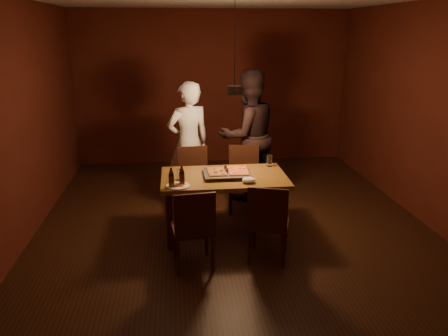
{
  "coord_description": "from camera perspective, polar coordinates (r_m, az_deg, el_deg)",
  "views": [
    {
      "loc": [
        -0.7,
        -5.13,
        2.42
      ],
      "look_at": [
        -0.15,
        -0.19,
        0.85
      ],
      "focal_mm": 35.0,
      "sensor_mm": 36.0,
      "label": 1
    }
  ],
  "objects": [
    {
      "name": "pizza_tray",
      "position": [
        5.25,
        0.36,
        -0.75
      ],
      "size": [
        0.56,
        0.46,
        0.05
      ],
      "primitive_type": "cube",
      "rotation": [
        0.0,
        0.0,
        0.02
      ],
      "color": "silver",
      "rests_on": "dining_table"
    },
    {
      "name": "room_shell",
      "position": [
        5.28,
        1.35,
        6.36
      ],
      "size": [
        6.0,
        6.0,
        6.0
      ],
      "color": "#33180E",
      "rests_on": "ground"
    },
    {
      "name": "pizza_meat",
      "position": [
        5.23,
        -0.95,
        -0.46
      ],
      "size": [
        0.22,
        0.34,
        0.02
      ],
      "primitive_type": "cube",
      "rotation": [
        0.0,
        0.0,
        0.03
      ],
      "color": "maroon",
      "rests_on": "pizza_tray"
    },
    {
      "name": "chair_far_left",
      "position": [
        6.04,
        -3.96,
        -0.72
      ],
      "size": [
        0.46,
        0.46,
        0.49
      ],
      "rotation": [
        0.0,
        0.0,
        3.26
      ],
      "color": "#38190F",
      "rests_on": "floor"
    },
    {
      "name": "spatula",
      "position": [
        5.27,
        0.31,
        -0.24
      ],
      "size": [
        0.1,
        0.24,
        0.04
      ],
      "primitive_type": null,
      "rotation": [
        0.0,
        0.0,
        -0.03
      ],
      "color": "silver",
      "rests_on": "pizza_tray"
    },
    {
      "name": "plate_slice",
      "position": [
        4.92,
        -6.03,
        -2.32
      ],
      "size": [
        0.27,
        0.27,
        0.03
      ],
      "color": "white",
      "rests_on": "dining_table"
    },
    {
      "name": "chair_near_left",
      "position": [
        4.52,
        -3.98,
        -7.15
      ],
      "size": [
        0.46,
        0.46,
        0.49
      ],
      "rotation": [
        0.0,
        0.0,
        0.11
      ],
      "color": "#38190F",
      "rests_on": "floor"
    },
    {
      "name": "beer_bottle_a",
      "position": [
        4.85,
        -6.9,
        -1.29
      ],
      "size": [
        0.06,
        0.06,
        0.23
      ],
      "color": "black",
      "rests_on": "dining_table"
    },
    {
      "name": "water_glass_right",
      "position": [
        5.64,
        5.95,
        0.97
      ],
      "size": [
        0.07,
        0.07,
        0.15
      ],
      "primitive_type": "cylinder",
      "color": "silver",
      "rests_on": "dining_table"
    },
    {
      "name": "beer_bottle_b",
      "position": [
        4.91,
        -5.53,
        -1.02
      ],
      "size": [
        0.06,
        0.06,
        0.24
      ],
      "color": "black",
      "rests_on": "dining_table"
    },
    {
      "name": "chair_far_right",
      "position": [
        6.09,
        2.6,
        -0.52
      ],
      "size": [
        0.48,
        0.48,
        0.49
      ],
      "rotation": [
        0.0,
        0.0,
        2.99
      ],
      "color": "#38190F",
      "rests_on": "floor"
    },
    {
      "name": "dining_table",
      "position": [
        5.27,
        0.0,
        -1.8
      ],
      "size": [
        1.5,
        0.9,
        0.75
      ],
      "color": "brown",
      "rests_on": "floor"
    },
    {
      "name": "diner_dark",
      "position": [
        6.4,
        3.15,
        4.24
      ],
      "size": [
        1.11,
        0.99,
        1.91
      ],
      "primitive_type": "imported",
      "rotation": [
        0.0,
        0.0,
        3.48
      ],
      "color": "black",
      "rests_on": "floor"
    },
    {
      "name": "pizza_cheese",
      "position": [
        5.27,
        1.83,
        -0.32
      ],
      "size": [
        0.26,
        0.39,
        0.02
      ],
      "primitive_type": "cube",
      "rotation": [
        0.0,
        0.0,
        -0.05
      ],
      "color": "gold",
      "rests_on": "pizza_tray"
    },
    {
      "name": "napkin",
      "position": [
        5.01,
        3.26,
        -1.59
      ],
      "size": [
        0.16,
        0.12,
        0.07
      ],
      "primitive_type": "ellipsoid",
      "color": "white",
      "rests_on": "dining_table"
    },
    {
      "name": "chair_near_right",
      "position": [
        4.68,
        5.8,
        -6.34
      ],
      "size": [
        0.53,
        0.53,
        0.49
      ],
      "rotation": [
        0.0,
        0.0,
        -0.32
      ],
      "color": "#38190F",
      "rests_on": "floor"
    },
    {
      "name": "pendant_lamp",
      "position": [
        5.22,
        1.38,
        10.25
      ],
      "size": [
        0.18,
        0.18,
        1.1
      ],
      "color": "black",
      "rests_on": "ceiling"
    },
    {
      "name": "diner_white",
      "position": [
        6.3,
        -4.63,
        3.29
      ],
      "size": [
        0.75,
        0.62,
        1.76
      ],
      "primitive_type": "imported",
      "rotation": [
        0.0,
        0.0,
        3.51
      ],
      "color": "white",
      "rests_on": "floor"
    },
    {
      "name": "water_glass_left",
      "position": [
        5.12,
        -5.76,
        -0.87
      ],
      "size": [
        0.08,
        0.08,
        0.12
      ],
      "primitive_type": "cylinder",
      "color": "silver",
      "rests_on": "dining_table"
    }
  ]
}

